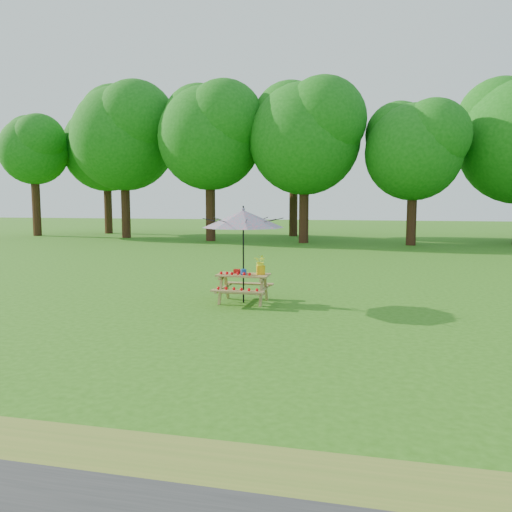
# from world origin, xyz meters

# --- Properties ---
(treeline) EXTENTS (60.00, 12.00, 16.00)m
(treeline) POSITION_xyz_m (0.00, 22.00, 8.00)
(treeline) COLOR #136110
(treeline) RESTS_ON ground
(picnic_table) EXTENTS (1.20, 1.32, 0.67)m
(picnic_table) POSITION_xyz_m (-4.67, 4.44, 0.33)
(picnic_table) COLOR olive
(picnic_table) RESTS_ON ground
(patio_umbrella) EXTENTS (2.40, 2.40, 2.25)m
(patio_umbrella) POSITION_xyz_m (-4.67, 4.44, 1.95)
(patio_umbrella) COLOR black
(patio_umbrella) RESTS_ON ground
(produce_bins) EXTENTS (0.35, 0.41, 0.13)m
(produce_bins) POSITION_xyz_m (-4.73, 4.47, 0.72)
(produce_bins) COLOR red
(produce_bins) RESTS_ON picnic_table
(tomatoes_row) EXTENTS (0.77, 0.13, 0.07)m
(tomatoes_row) POSITION_xyz_m (-4.82, 4.26, 0.71)
(tomatoes_row) COLOR red
(tomatoes_row) RESTS_ON picnic_table
(flower_bucket) EXTENTS (0.34, 0.32, 0.46)m
(flower_bucket) POSITION_xyz_m (-4.26, 4.49, 0.91)
(flower_bucket) COLOR #F8B40D
(flower_bucket) RESTS_ON picnic_table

